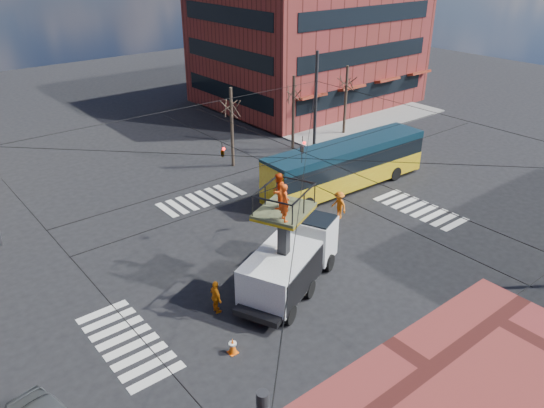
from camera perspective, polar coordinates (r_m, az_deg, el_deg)
The scene contains 13 objects.
ground at distance 28.38m, azimuth 3.31°, elevation -6.27°, with size 120.00×120.00×0.00m, color black.
sidewalk_ne at distance 55.74m, azimuth 4.99°, elevation 10.34°, with size 18.00×18.00×0.12m, color slate.
crosswalks at distance 28.37m, azimuth 3.31°, elevation -6.25°, with size 22.40×22.40×0.02m, color silver, non-canonical shape.
building_ne at distance 57.07m, azimuth 3.87°, elevation 17.89°, with size 20.06×16.06×14.00m.
overhead_network at distance 26.55m, azimuth 2.85°, elevation 1.87°, with size 24.24×24.24×8.00m.
tree_a at distance 39.12m, azimuth -4.42°, elevation 10.43°, with size 2.00×2.00×6.00m.
tree_b at distance 42.68m, azimuth 2.34°, elevation 11.83°, with size 2.00×2.00×6.00m.
tree_c at distance 46.74m, azimuth 8.04°, elevation 12.87°, with size 2.00×2.00×6.00m.
utility_truck at distance 25.43m, azimuth 2.04°, elevation -4.97°, with size 7.33×4.97×6.32m.
city_bus at distance 36.45m, azimuth 7.94°, elevation 4.23°, with size 12.80×3.07×3.20m.
traffic_cone at distance 22.60m, azimuth -4.26°, elevation -14.96°, with size 0.36×0.36×0.74m, color #FB5D0A.
worker_ground at distance 24.51m, azimuth -6.05°, elevation -9.92°, with size 0.97×0.40×1.65m, color orange.
flagger at distance 32.55m, azimuth 7.21°, elevation -0.12°, with size 1.15×0.66×1.78m, color orange.
Camera 1 is at (-16.28, -17.56, 15.23)m, focal length 35.00 mm.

